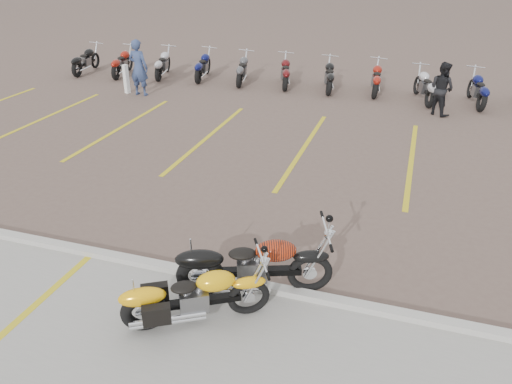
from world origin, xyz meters
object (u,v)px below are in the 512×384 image
flame_cruiser (251,267)px  person_b (442,89)px  yellow_cruiser (193,298)px  person_a (139,68)px  bollard (126,79)px

flame_cruiser → person_b: (2.68, 10.22, 0.33)m
person_b → yellow_cruiser: bearing=112.0°
flame_cruiser → person_a: size_ratio=1.17×
person_a → bollard: (-0.58, 0.06, -0.45)m
yellow_cruiser → person_b: bearing=43.1°
person_a → bollard: 0.74m
yellow_cruiser → person_b: size_ratio=1.14×
flame_cruiser → bollard: 12.20m
yellow_cruiser → flame_cruiser: size_ratio=0.82×
flame_cruiser → person_b: 10.57m
yellow_cruiser → flame_cruiser: bearing=26.3°
person_b → bollard: size_ratio=1.62×
flame_cruiser → bollard: bollard is taller
person_a → yellow_cruiser: bearing=126.2°
flame_cruiser → bollard: size_ratio=2.24×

